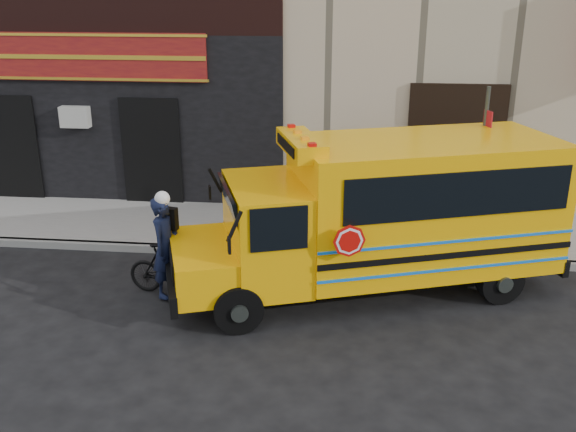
# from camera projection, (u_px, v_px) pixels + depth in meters

# --- Properties ---
(ground) EXTENTS (120.00, 120.00, 0.00)m
(ground) POSITION_uv_depth(u_px,v_px,m) (247.00, 318.00, 10.70)
(ground) COLOR black
(ground) RESTS_ON ground
(curb) EXTENTS (40.00, 0.20, 0.15)m
(curb) POSITION_uv_depth(u_px,v_px,m) (268.00, 253.00, 13.11)
(curb) COLOR gray
(curb) RESTS_ON ground
(sidewalk) EXTENTS (40.00, 3.00, 0.15)m
(sidewalk) POSITION_uv_depth(u_px,v_px,m) (277.00, 227.00, 14.51)
(sidewalk) COLOR gray
(sidewalk) RESTS_ON ground
(school_bus) EXTENTS (7.22, 4.24, 2.92)m
(school_bus) POSITION_uv_depth(u_px,v_px,m) (388.00, 211.00, 11.25)
(school_bus) COLOR black
(school_bus) RESTS_ON ground
(sign_pole) EXTENTS (0.12, 0.30, 3.47)m
(sign_pole) POSITION_uv_depth(u_px,v_px,m) (481.00, 169.00, 12.34)
(sign_pole) COLOR #383F3B
(sign_pole) RESTS_ON ground
(bicycle) EXTENTS (1.64, 0.70, 0.95)m
(bicycle) POSITION_uv_depth(u_px,v_px,m) (170.00, 270.00, 11.36)
(bicycle) COLOR black
(bicycle) RESTS_ON ground
(cyclist) EXTENTS (0.57, 0.74, 1.81)m
(cyclist) POSITION_uv_depth(u_px,v_px,m) (166.00, 250.00, 11.14)
(cyclist) COLOR black
(cyclist) RESTS_ON ground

